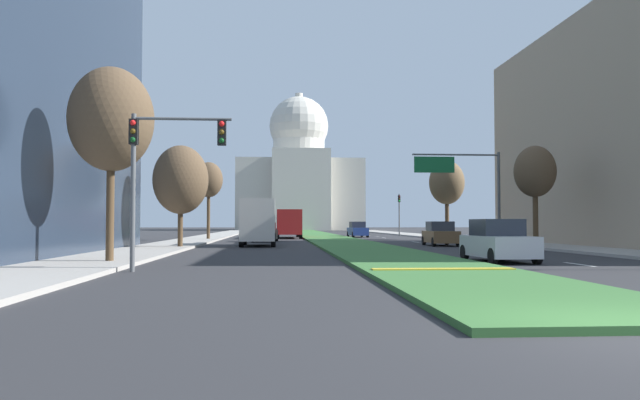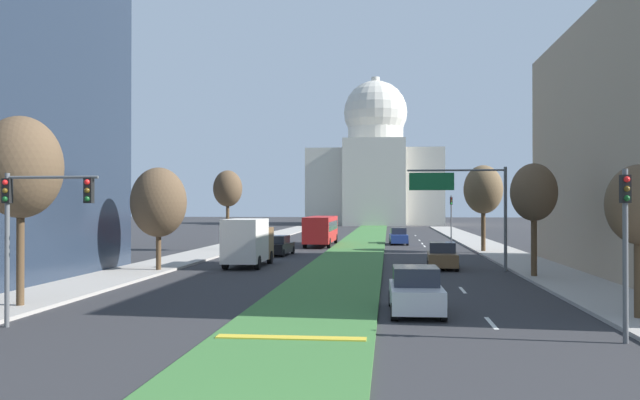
# 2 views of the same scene
# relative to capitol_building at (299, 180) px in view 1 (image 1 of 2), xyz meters

# --- Properties ---
(ground_plane) EXTENTS (295.07, 295.07, 0.00)m
(ground_plane) POSITION_rel_capitol_building_xyz_m (0.00, -66.27, -11.58)
(ground_plane) COLOR #2B2B2D
(grass_median) EXTENTS (5.00, 120.71, 0.14)m
(grass_median) POSITION_rel_capitol_building_xyz_m (0.00, -72.97, -11.51)
(grass_median) COLOR #386B33
(grass_median) RESTS_ON ground_plane
(median_curb_nose) EXTENTS (4.50, 0.50, 0.04)m
(median_curb_nose) POSITION_rel_capitol_building_xyz_m (0.00, -122.84, -11.42)
(median_curb_nose) COLOR gold
(median_curb_nose) RESTS_ON grass_median
(lane_dashes_right) EXTENTS (0.16, 68.30, 0.01)m
(lane_dashes_right) POSITION_rel_capitol_building_xyz_m (6.46, -85.60, -11.58)
(lane_dashes_right) COLOR silver
(lane_dashes_right) RESTS_ON ground_plane
(sidewalk_left) EXTENTS (4.00, 120.71, 0.15)m
(sidewalk_left) POSITION_rel_capitol_building_xyz_m (-12.41, -79.68, -11.51)
(sidewalk_left) COLOR #9E9991
(sidewalk_left) RESTS_ON ground_plane
(sidewalk_right) EXTENTS (4.00, 120.71, 0.15)m
(sidewalk_right) POSITION_rel_capitol_building_xyz_m (12.41, -79.68, -11.51)
(sidewalk_right) COLOR #9E9991
(sidewalk_right) RESTS_ON ground_plane
(capitol_building) EXTENTS (28.10, 26.99, 32.06)m
(capitol_building) POSITION_rel_capitol_building_xyz_m (0.00, 0.00, 0.00)
(capitol_building) COLOR beige
(capitol_building) RESTS_ON ground_plane
(traffic_light_near_left) EXTENTS (3.34, 0.35, 5.20)m
(traffic_light_near_left) POSITION_rel_capitol_building_xyz_m (-9.07, -121.34, -7.79)
(traffic_light_near_left) COLOR #515456
(traffic_light_near_left) RESTS_ON ground_plane
(traffic_light_far_right) EXTENTS (0.28, 0.35, 5.20)m
(traffic_light_far_right) POSITION_rel_capitol_building_xyz_m (9.91, -67.25, -8.27)
(traffic_light_far_right) COLOR #515456
(traffic_light_far_right) RESTS_ON ground_plane
(overhead_guide_sign) EXTENTS (6.15, 0.20, 6.50)m
(overhead_guide_sign) POSITION_rel_capitol_building_xyz_m (7.79, -100.62, -6.91)
(overhead_guide_sign) COLOR #515456
(overhead_guide_sign) RESTS_ON ground_plane
(street_tree_left_near) EXTENTS (3.25, 3.25, 7.66)m
(street_tree_left_near) POSITION_rel_capitol_building_xyz_m (-11.62, -117.64, -5.99)
(street_tree_left_near) COLOR #4C3823
(street_tree_left_near) RESTS_ON ground_plane
(street_tree_left_mid) EXTENTS (3.42, 3.42, 6.43)m
(street_tree_left_mid) POSITION_rel_capitol_building_xyz_m (-11.17, -103.27, -7.30)
(street_tree_left_mid) COLOR #4C3823
(street_tree_left_mid) RESTS_ON ground_plane
(street_tree_right_mid) EXTENTS (2.59, 2.59, 6.46)m
(street_tree_right_mid) POSITION_rel_capitol_building_xyz_m (11.00, -104.48, -6.80)
(street_tree_right_mid) COLOR #4C3823
(street_tree_right_mid) RESTS_ON ground_plane
(street_tree_left_far) EXTENTS (2.61, 2.61, 7.24)m
(street_tree_left_far) POSITION_rel_capitol_building_xyz_m (-11.49, -84.70, -6.03)
(street_tree_left_far) COLOR #4C3823
(street_tree_left_far) RESTS_ON ground_plane
(street_tree_right_far) EXTENTS (3.36, 3.36, 7.58)m
(street_tree_right_far) POSITION_rel_capitol_building_xyz_m (11.04, -84.44, -6.15)
(street_tree_right_far) COLOR #4C3823
(street_tree_right_far) RESTS_ON ground_plane
(sedan_lead_stopped) EXTENTS (2.06, 4.25, 1.76)m
(sedan_lead_stopped) POSITION_rel_capitol_building_xyz_m (3.92, -117.02, -10.76)
(sedan_lead_stopped) COLOR #BCBCC1
(sedan_lead_stopped) RESTS_ON ground_plane
(sedan_midblock) EXTENTS (2.07, 4.33, 1.71)m
(sedan_midblock) POSITION_rel_capitol_building_xyz_m (6.35, -99.22, -10.78)
(sedan_midblock) COLOR brown
(sedan_midblock) RESTS_ON ground_plane
(sedan_distant) EXTENTS (2.24, 4.70, 1.63)m
(sedan_distant) POSITION_rel_capitol_building_xyz_m (-6.17, -89.31, -10.81)
(sedan_distant) COLOR black
(sedan_distant) RESTS_ON ground_plane
(sedan_far_horizon) EXTENTS (1.99, 4.49, 1.75)m
(sedan_far_horizon) POSITION_rel_capitol_building_xyz_m (3.90, -73.36, -10.76)
(sedan_far_horizon) COLOR navy
(sedan_far_horizon) RESTS_ON ground_plane
(box_truck_delivery) EXTENTS (2.40, 6.40, 3.20)m
(box_truck_delivery) POSITION_rel_capitol_building_xyz_m (-6.47, -99.18, -9.91)
(box_truck_delivery) COLOR brown
(box_truck_delivery) RESTS_ON ground_plane
(city_bus) EXTENTS (2.62, 11.00, 2.95)m
(city_bus) POSITION_rel_capitol_building_xyz_m (-3.93, -76.30, -9.81)
(city_bus) COLOR #B21E1E
(city_bus) RESTS_ON ground_plane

